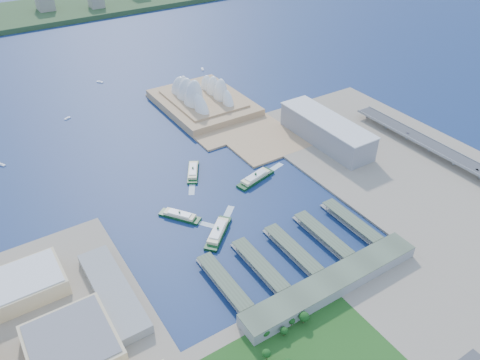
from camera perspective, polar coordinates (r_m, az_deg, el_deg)
ground at (r=540.73m, az=0.28°, el=-4.85°), size 3000.00×3000.00×0.00m
south_land at (r=435.69m, az=16.48°, el=-19.60°), size 720.00×180.00×3.00m
east_land at (r=652.34m, az=20.78°, el=0.54°), size 240.00×500.00×3.00m
peninsula at (r=774.29m, az=-3.58°, el=8.53°), size 135.00×220.00×3.00m
far_shore at (r=1388.60m, az=-23.60°, el=18.19°), size 2200.00×260.00×12.00m
opera_house at (r=776.11m, az=-4.58°, el=11.05°), size 134.00×180.00×58.00m
toaster_building at (r=683.26m, az=10.45°, el=5.93°), size 45.00×155.00×35.00m
expressway at (r=688.64m, az=24.68°, el=2.17°), size 26.00×340.00×11.85m
ferry_wharves at (r=499.34m, az=6.40°, el=-8.50°), size 184.00×90.00×9.30m
terminal_building at (r=466.74m, az=11.18°, el=-12.25°), size 200.00×28.00×12.00m
far_skyline at (r=1361.54m, az=-23.75°, el=19.35°), size 1900.00×140.00×55.00m
ferry_a at (r=545.04m, az=-7.37°, el=-4.18°), size 39.53×47.77×9.42m
ferry_b at (r=616.84m, az=-5.76°, el=1.20°), size 37.64×51.06×9.76m
ferry_c at (r=518.43m, az=-2.70°, el=-6.20°), size 52.09×48.75×10.76m
ferry_d at (r=600.81m, az=1.91°, el=0.42°), size 59.58×28.44×10.92m
boat_a at (r=710.20m, az=-27.14°, el=1.73°), size 10.63×14.11×2.77m
boat_b at (r=795.89m, az=-20.29°, el=7.09°), size 10.60×7.56×2.72m
boat_c at (r=936.04m, az=-4.61°, el=13.34°), size 8.42×13.58×2.95m
boat_e at (r=912.98m, az=-16.71°, el=11.39°), size 10.00×12.35×3.00m
car_b at (r=668.47m, az=26.95°, el=1.14°), size 1.35×3.86×1.27m
car_c at (r=718.57m, az=19.75°, el=5.42°), size 1.79×4.41×1.28m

